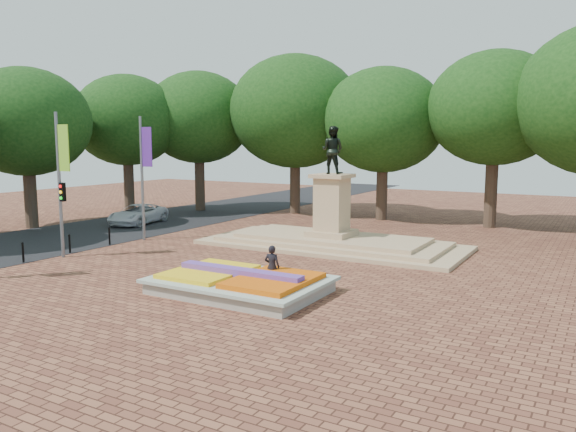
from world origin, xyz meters
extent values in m
plane|color=brown|center=(0.00, 0.00, 0.00)|extent=(90.00, 90.00, 0.00)
cube|color=black|center=(-15.00, 5.00, 0.01)|extent=(9.00, 90.00, 0.02)
cube|color=gray|center=(1.00, -2.00, 0.23)|extent=(6.00, 4.00, 0.45)
cube|color=#B7C3B1|center=(1.00, -2.00, 0.50)|extent=(6.30, 4.30, 0.12)
cube|color=#CA570B|center=(2.45, -2.00, 0.63)|extent=(2.60, 3.40, 0.22)
cube|color=yellow|center=(-0.45, -2.00, 0.62)|extent=(2.60, 3.40, 0.18)
cube|color=#5A3797|center=(1.00, -2.00, 0.72)|extent=(5.20, 0.55, 0.38)
cube|color=tan|center=(0.00, 8.00, 0.10)|extent=(14.00, 6.00, 0.20)
cube|color=tan|center=(0.00, 8.00, 0.30)|extent=(12.00, 5.00, 0.20)
cube|color=tan|center=(0.00, 8.00, 0.50)|extent=(10.00, 4.00, 0.20)
cube|color=tan|center=(0.00, 8.00, 0.75)|extent=(2.20, 2.20, 0.30)
cube|color=tan|center=(0.00, 8.00, 2.30)|extent=(1.50, 1.50, 2.80)
cube|color=tan|center=(0.00, 8.00, 3.80)|extent=(1.90, 1.90, 0.20)
imported|color=black|center=(0.00, 8.00, 5.15)|extent=(1.22, 0.95, 2.50)
cylinder|color=#33261C|center=(-16.00, 18.00, 2.00)|extent=(0.80, 0.80, 4.00)
ellipsoid|color=black|center=(-16.00, 18.00, 6.69)|extent=(8.80, 8.80, 7.48)
cylinder|color=#33261C|center=(-8.00, 18.00, 2.00)|extent=(0.80, 0.80, 4.00)
ellipsoid|color=black|center=(-8.00, 18.00, 6.69)|extent=(8.80, 8.80, 7.48)
cylinder|color=#33261C|center=(-1.00, 18.00, 2.00)|extent=(0.80, 0.80, 4.00)
ellipsoid|color=black|center=(-1.00, 18.00, 6.69)|extent=(8.80, 8.80, 7.48)
cylinder|color=#33261C|center=(6.00, 18.00, 2.00)|extent=(0.80, 0.80, 4.00)
ellipsoid|color=black|center=(6.00, 18.00, 6.69)|extent=(8.80, 8.80, 7.48)
cylinder|color=#33261C|center=(-19.50, 5.00, 1.92)|extent=(0.80, 0.80, 3.84)
ellipsoid|color=black|center=(-19.50, 5.00, 6.41)|extent=(8.40, 8.40, 7.14)
cylinder|color=#33261C|center=(-19.50, 13.00, 1.92)|extent=(0.80, 0.80, 3.84)
ellipsoid|color=black|center=(-19.50, 13.00, 6.41)|extent=(8.40, 8.40, 7.14)
cylinder|color=slate|center=(-10.20, -1.00, 3.50)|extent=(0.16, 0.16, 7.00)
cube|color=#7FC427|center=(-9.75, -1.00, 5.30)|extent=(0.70, 0.04, 2.20)
cylinder|color=slate|center=(-10.20, 4.50, 3.50)|extent=(0.16, 0.16, 7.00)
cube|color=#53218D|center=(-9.75, 4.50, 5.30)|extent=(0.70, 0.04, 2.20)
cube|color=black|center=(-10.00, -1.00, 3.20)|extent=(0.28, 0.18, 0.90)
cylinder|color=black|center=(-10.70, -2.80, 0.45)|extent=(0.10, 0.10, 0.90)
sphere|color=black|center=(-10.70, -2.80, 0.92)|extent=(0.12, 0.12, 0.12)
cylinder|color=black|center=(-10.70, -0.20, 0.45)|extent=(0.10, 0.10, 0.90)
sphere|color=black|center=(-10.70, -0.20, 0.92)|extent=(0.12, 0.12, 0.12)
cylinder|color=black|center=(-10.70, 2.40, 0.45)|extent=(0.10, 0.10, 0.90)
sphere|color=black|center=(-10.70, 2.40, 0.92)|extent=(0.12, 0.12, 0.12)
cylinder|color=black|center=(-10.70, 5.00, 0.45)|extent=(0.10, 0.10, 0.90)
sphere|color=black|center=(-10.70, 5.00, 0.92)|extent=(0.12, 0.12, 0.12)
imported|color=silver|center=(-15.07, 8.93, 0.67)|extent=(3.12, 5.16, 1.34)
imported|color=black|center=(1.69, -0.84, 0.84)|extent=(0.68, 0.52, 1.67)
camera|label=1|loc=(12.76, -18.81, 5.63)|focal=35.00mm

